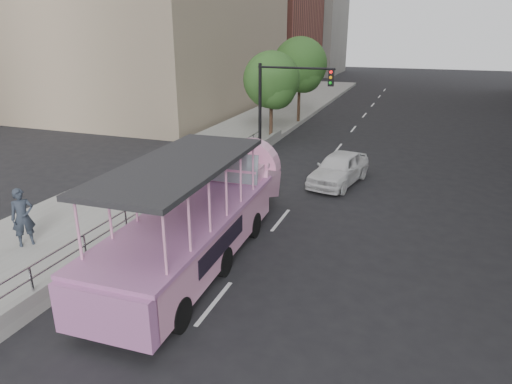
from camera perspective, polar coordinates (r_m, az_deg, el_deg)
The scene contains 12 objects.
ground at distance 14.59m, azimuth -5.45°, elevation -8.81°, with size 160.00×160.00×0.00m, color black.
sidewalk at distance 25.28m, azimuth -7.56°, elevation 3.97°, with size 5.50×80.00×0.30m, color #9A9A95.
kerb_wall at distance 17.36m, azimuth -12.01°, elevation -2.59°, with size 0.24×30.00×0.36m, color gray.
guardrail at distance 17.13m, azimuth -12.16°, elevation -0.54°, with size 0.07×22.00×0.71m.
duck_boat at distance 14.73m, azimuth -6.56°, elevation -3.00°, with size 2.89×10.52×3.47m.
car at distance 21.84m, azimuth 10.32°, elevation 2.93°, with size 1.78×4.40×1.50m, color white.
pedestrian_near at distance 16.40m, azimuth -27.14°, elevation -2.83°, with size 0.70×0.46×1.93m, color #28303B.
parking_sign at distance 17.73m, azimuth -10.23°, elevation 1.72°, with size 0.20×0.52×2.43m.
traffic_signal at distance 25.34m, azimuth 3.10°, elevation 11.90°, with size 4.20×0.32×5.20m.
street_tree_near at distance 29.02m, azimuth 2.08°, elevation 13.55°, with size 3.52×3.52×5.72m.
street_tree_far at distance 34.65m, azimuth 5.64°, elevation 15.29°, with size 3.97×3.97×6.45m.
midrise_stone_b at distance 78.60m, azimuth 4.48°, elevation 21.93°, with size 16.00×14.00×20.00m, color slate.
Camera 1 is at (5.68, -11.49, 6.96)m, focal length 32.00 mm.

